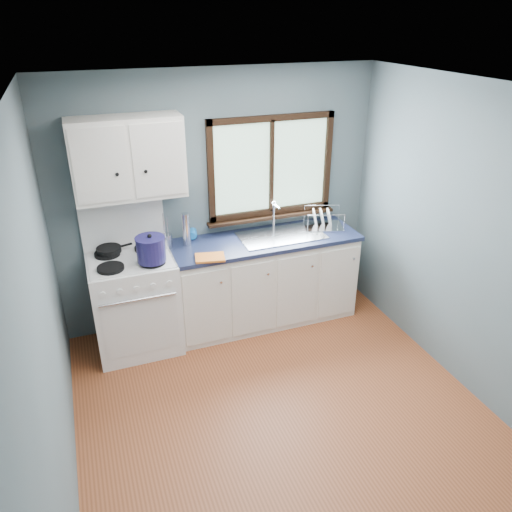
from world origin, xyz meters
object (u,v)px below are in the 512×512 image
object	(u,v)px
skillet	(109,250)
utensil_crock	(167,241)
sink	(281,241)
base_cabinets	(264,283)
thermos	(186,230)
gas_range	(135,300)
stockpot	(151,249)
dish_rack	(323,222)

from	to	relation	value
skillet	utensil_crock	xyz separation A→B (m)	(0.52, -0.01, 0.01)
sink	utensil_crock	distance (m)	1.13
base_cabinets	thermos	world-z (taller)	thermos
base_cabinets	utensil_crock	xyz separation A→B (m)	(-0.94, 0.12, 0.58)
utensil_crock	gas_range	bearing A→B (deg)	-159.62
stockpot	thermos	bearing A→B (deg)	37.89
stockpot	utensil_crock	xyz separation A→B (m)	(0.19, 0.31, -0.08)
utensil_crock	dish_rack	size ratio (longest dim) A/B	0.75
thermos	base_cabinets	bearing A→B (deg)	-8.29
base_cabinets	skillet	xyz separation A→B (m)	(-1.46, 0.13, 0.57)
sink	skillet	bearing A→B (deg)	175.58
stockpot	utensil_crock	size ratio (longest dim) A/B	0.84
gas_range	skillet	xyz separation A→B (m)	(-0.16, 0.15, 0.49)
stockpot	thermos	world-z (taller)	thermos
sink	skillet	world-z (taller)	sink
thermos	utensil_crock	bearing A→B (deg)	177.50
sink	utensil_crock	world-z (taller)	utensil_crock
skillet	base_cabinets	bearing A→B (deg)	-21.49
sink	thermos	xyz separation A→B (m)	(-0.93, 0.11, 0.22)
stockpot	dish_rack	bearing A→B (deg)	7.84
gas_range	sink	world-z (taller)	gas_range
utensil_crock	thermos	distance (m)	0.21
utensil_crock	sink	bearing A→B (deg)	-6.01
stockpot	utensil_crock	distance (m)	0.37
sink	utensil_crock	size ratio (longest dim) A/B	2.45
base_cabinets	utensil_crock	size ratio (longest dim) A/B	5.39
skillet	thermos	distance (m)	0.72
gas_range	utensil_crock	size ratio (longest dim) A/B	3.97
skillet	thermos	bearing A→B (deg)	-17.94
gas_range	utensil_crock	xyz separation A→B (m)	(0.37, 0.14, 0.50)
base_cabinets	dish_rack	bearing A→B (deg)	5.11
utensil_crock	skillet	bearing A→B (deg)	179.00
thermos	sink	bearing A→B (deg)	-6.73
skillet	stockpot	world-z (taller)	stockpot
gas_range	sink	bearing A→B (deg)	0.71
stockpot	dish_rack	world-z (taller)	stockpot
stockpot	sink	bearing A→B (deg)	8.14
sink	dish_rack	world-z (taller)	sink
gas_range	skillet	distance (m)	0.53
gas_range	skillet	bearing A→B (deg)	137.52
stockpot	skillet	bearing A→B (deg)	136.67
stockpot	gas_range	bearing A→B (deg)	135.92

